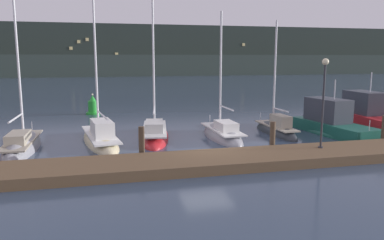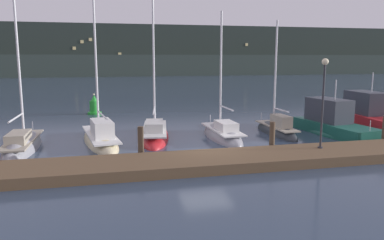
{
  "view_description": "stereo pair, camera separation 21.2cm",
  "coord_description": "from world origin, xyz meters",
  "px_view_note": "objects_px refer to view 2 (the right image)",
  "views": [
    {
      "loc": [
        -4.98,
        -17.72,
        4.8
      ],
      "look_at": [
        0.0,
        3.16,
        1.2
      ],
      "focal_mm": 35.0,
      "sensor_mm": 36.0,
      "label": 1
    },
    {
      "loc": [
        -4.77,
        -17.77,
        4.8
      ],
      "look_at": [
        0.0,
        3.16,
        1.2
      ],
      "focal_mm": 35.0,
      "sensor_mm": 36.0,
      "label": 2
    }
  ],
  "objects_px": {
    "sailboat_berth_3": "(23,148)",
    "sailboat_berth_7": "(277,132)",
    "sailboat_berth_4": "(101,140)",
    "motorboat_berth_8": "(333,128)",
    "channel_buoy": "(94,107)",
    "sailboat_berth_5": "(155,136)",
    "sailboat_berth_6": "(223,137)",
    "motorboat_berth_9": "(369,121)",
    "dock_lamppost": "(324,89)"
  },
  "relations": [
    {
      "from": "sailboat_berth_3",
      "to": "sailboat_berth_7",
      "type": "xyz_separation_m",
      "value": [
        14.86,
        0.78,
        0.04
      ]
    },
    {
      "from": "sailboat_berth_4",
      "to": "motorboat_berth_8",
      "type": "xyz_separation_m",
      "value": [
        14.34,
        -0.8,
        0.22
      ]
    },
    {
      "from": "motorboat_berth_8",
      "to": "channel_buoy",
      "type": "xyz_separation_m",
      "value": [
        -14.99,
        12.22,
        0.25
      ]
    },
    {
      "from": "motorboat_berth_8",
      "to": "sailboat_berth_7",
      "type": "bearing_deg",
      "value": 166.57
    },
    {
      "from": "sailboat_berth_7",
      "to": "motorboat_berth_8",
      "type": "height_order",
      "value": "sailboat_berth_7"
    },
    {
      "from": "sailboat_berth_5",
      "to": "sailboat_berth_7",
      "type": "bearing_deg",
      "value": -3.68
    },
    {
      "from": "sailboat_berth_6",
      "to": "motorboat_berth_8",
      "type": "xyz_separation_m",
      "value": [
        7.22,
        -0.33,
        0.29
      ]
    },
    {
      "from": "sailboat_berth_4",
      "to": "sailboat_berth_6",
      "type": "relative_size",
      "value": 1.31
    },
    {
      "from": "sailboat_berth_5",
      "to": "sailboat_berth_4",
      "type": "bearing_deg",
      "value": -170.57
    },
    {
      "from": "sailboat_berth_5",
      "to": "motorboat_berth_9",
      "type": "distance_m",
      "value": 14.98
    },
    {
      "from": "channel_buoy",
      "to": "motorboat_berth_9",
      "type": "bearing_deg",
      "value": -29.69
    },
    {
      "from": "motorboat_berth_8",
      "to": "motorboat_berth_9",
      "type": "relative_size",
      "value": 0.98
    },
    {
      "from": "sailboat_berth_5",
      "to": "dock_lamppost",
      "type": "bearing_deg",
      "value": -39.93
    },
    {
      "from": "motorboat_berth_8",
      "to": "motorboat_berth_9",
      "type": "height_order",
      "value": "motorboat_berth_9"
    },
    {
      "from": "sailboat_berth_7",
      "to": "motorboat_berth_9",
      "type": "bearing_deg",
      "value": 5.3
    },
    {
      "from": "sailboat_berth_5",
      "to": "dock_lamppost",
      "type": "height_order",
      "value": "sailboat_berth_5"
    },
    {
      "from": "sailboat_berth_3",
      "to": "sailboat_berth_5",
      "type": "xyz_separation_m",
      "value": [
        7.16,
        1.28,
        0.03
      ]
    },
    {
      "from": "sailboat_berth_5",
      "to": "sailboat_berth_6",
      "type": "xyz_separation_m",
      "value": [
        3.96,
        -0.99,
        -0.03
      ]
    },
    {
      "from": "sailboat_berth_3",
      "to": "channel_buoy",
      "type": "xyz_separation_m",
      "value": [
        3.35,
        12.17,
        0.54
      ]
    },
    {
      "from": "motorboat_berth_8",
      "to": "motorboat_berth_9",
      "type": "distance_m",
      "value": 4.09
    },
    {
      "from": "sailboat_berth_6",
      "to": "channel_buoy",
      "type": "height_order",
      "value": "sailboat_berth_6"
    },
    {
      "from": "sailboat_berth_4",
      "to": "motorboat_berth_8",
      "type": "bearing_deg",
      "value": -3.19
    },
    {
      "from": "sailboat_berth_6",
      "to": "dock_lamppost",
      "type": "bearing_deg",
      "value": -56.83
    },
    {
      "from": "sailboat_berth_3",
      "to": "motorboat_berth_8",
      "type": "xyz_separation_m",
      "value": [
        18.34,
        -0.05,
        0.3
      ]
    },
    {
      "from": "sailboat_berth_4",
      "to": "sailboat_berth_7",
      "type": "relative_size",
      "value": 1.39
    },
    {
      "from": "sailboat_berth_4",
      "to": "motorboat_berth_9",
      "type": "distance_m",
      "value": 18.15
    },
    {
      "from": "sailboat_berth_7",
      "to": "channel_buoy",
      "type": "xyz_separation_m",
      "value": [
        -11.52,
        11.39,
        0.5
      ]
    },
    {
      "from": "sailboat_berth_4",
      "to": "sailboat_berth_5",
      "type": "height_order",
      "value": "sailboat_berth_4"
    },
    {
      "from": "sailboat_berth_3",
      "to": "motorboat_berth_9",
      "type": "relative_size",
      "value": 1.34
    },
    {
      "from": "sailboat_berth_5",
      "to": "motorboat_berth_8",
      "type": "height_order",
      "value": "sailboat_berth_5"
    },
    {
      "from": "sailboat_berth_5",
      "to": "sailboat_berth_6",
      "type": "bearing_deg",
      "value": -14.06
    },
    {
      "from": "motorboat_berth_9",
      "to": "sailboat_berth_4",
      "type": "bearing_deg",
      "value": -177.78
    },
    {
      "from": "dock_lamppost",
      "to": "sailboat_berth_3",
      "type": "bearing_deg",
      "value": 161.5
    },
    {
      "from": "sailboat_berth_3",
      "to": "sailboat_berth_4",
      "type": "bearing_deg",
      "value": 10.66
    },
    {
      "from": "sailboat_berth_6",
      "to": "sailboat_berth_4",
      "type": "bearing_deg",
      "value": 176.25
    },
    {
      "from": "sailboat_berth_3",
      "to": "channel_buoy",
      "type": "relative_size",
      "value": 5.29
    },
    {
      "from": "motorboat_berth_8",
      "to": "sailboat_berth_6",
      "type": "bearing_deg",
      "value": 177.35
    },
    {
      "from": "sailboat_berth_4",
      "to": "channel_buoy",
      "type": "height_order",
      "value": "sailboat_berth_4"
    },
    {
      "from": "sailboat_berth_7",
      "to": "channel_buoy",
      "type": "height_order",
      "value": "sailboat_berth_7"
    },
    {
      "from": "sailboat_berth_7",
      "to": "motorboat_berth_9",
      "type": "distance_m",
      "value": 7.31
    },
    {
      "from": "motorboat_berth_9",
      "to": "dock_lamppost",
      "type": "distance_m",
      "value": 10.33
    },
    {
      "from": "sailboat_berth_3",
      "to": "sailboat_berth_4",
      "type": "relative_size",
      "value": 0.86
    },
    {
      "from": "sailboat_berth_6",
      "to": "motorboat_berth_8",
      "type": "relative_size",
      "value": 1.21
    },
    {
      "from": "sailboat_berth_7",
      "to": "motorboat_berth_8",
      "type": "xyz_separation_m",
      "value": [
        3.47,
        -0.83,
        0.25
      ]
    },
    {
      "from": "channel_buoy",
      "to": "sailboat_berth_7",
      "type": "bearing_deg",
      "value": -44.68
    },
    {
      "from": "sailboat_berth_3",
      "to": "motorboat_berth_9",
      "type": "xyz_separation_m",
      "value": [
        22.14,
        1.46,
        0.35
      ]
    },
    {
      "from": "sailboat_berth_7",
      "to": "dock_lamppost",
      "type": "bearing_deg",
      "value": -93.98
    },
    {
      "from": "sailboat_berth_6",
      "to": "dock_lamppost",
      "type": "distance_m",
      "value": 6.92
    },
    {
      "from": "sailboat_berth_4",
      "to": "motorboat_berth_9",
      "type": "height_order",
      "value": "sailboat_berth_4"
    },
    {
      "from": "sailboat_berth_6",
      "to": "motorboat_berth_9",
      "type": "xyz_separation_m",
      "value": [
        11.02,
        1.17,
        0.35
      ]
    }
  ]
}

